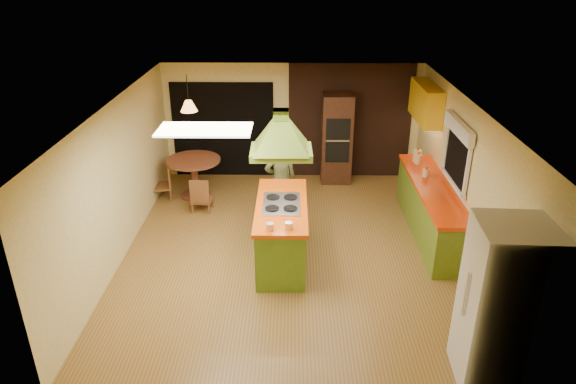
{
  "coord_description": "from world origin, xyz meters",
  "views": [
    {
      "loc": [
        0.05,
        -7.48,
        4.5
      ],
      "look_at": [
        -0.05,
        -0.2,
        1.15
      ],
      "focal_mm": 32.0,
      "sensor_mm": 36.0,
      "label": 1
    }
  ],
  "objects_px": {
    "canister_large": "(417,156)",
    "kitchen_island": "(282,231)",
    "refrigerator": "(504,306)",
    "wall_oven": "(337,138)",
    "dining_table": "(194,170)",
    "man": "(281,181)"
  },
  "relations": [
    {
      "from": "man",
      "to": "refrigerator",
      "type": "relative_size",
      "value": 0.8
    },
    {
      "from": "refrigerator",
      "to": "wall_oven",
      "type": "xyz_separation_m",
      "value": [
        -1.41,
        5.8,
        -0.04
      ]
    },
    {
      "from": "man",
      "to": "refrigerator",
      "type": "xyz_separation_m",
      "value": [
        2.56,
        -3.89,
        0.2
      ]
    },
    {
      "from": "kitchen_island",
      "to": "dining_table",
      "type": "xyz_separation_m",
      "value": [
        -1.83,
        2.39,
        0.07
      ]
    },
    {
      "from": "dining_table",
      "to": "canister_large",
      "type": "height_order",
      "value": "canister_large"
    },
    {
      "from": "dining_table",
      "to": "wall_oven",
      "type": "bearing_deg",
      "value": 16.35
    },
    {
      "from": "kitchen_island",
      "to": "canister_large",
      "type": "relative_size",
      "value": 8.45
    },
    {
      "from": "kitchen_island",
      "to": "wall_oven",
      "type": "bearing_deg",
      "value": 71.15
    },
    {
      "from": "refrigerator",
      "to": "wall_oven",
      "type": "distance_m",
      "value": 5.96
    },
    {
      "from": "canister_large",
      "to": "dining_table",
      "type": "bearing_deg",
      "value": 175.16
    },
    {
      "from": "man",
      "to": "wall_oven",
      "type": "bearing_deg",
      "value": -134.42
    },
    {
      "from": "man",
      "to": "canister_large",
      "type": "xyz_separation_m",
      "value": [
        2.6,
        0.68,
        0.24
      ]
    },
    {
      "from": "kitchen_island",
      "to": "wall_oven",
      "type": "distance_m",
      "value": 3.46
    },
    {
      "from": "canister_large",
      "to": "kitchen_island",
      "type": "bearing_deg",
      "value": -141.59
    },
    {
      "from": "man",
      "to": "refrigerator",
      "type": "bearing_deg",
      "value": 110.03
    },
    {
      "from": "man",
      "to": "canister_large",
      "type": "height_order",
      "value": "man"
    },
    {
      "from": "man",
      "to": "canister_large",
      "type": "relative_size",
      "value": 6.81
    },
    {
      "from": "wall_oven",
      "to": "refrigerator",
      "type": "bearing_deg",
      "value": -76.59
    },
    {
      "from": "wall_oven",
      "to": "dining_table",
      "type": "distance_m",
      "value": 3.08
    },
    {
      "from": "kitchen_island",
      "to": "refrigerator",
      "type": "relative_size",
      "value": 0.99
    },
    {
      "from": "man",
      "to": "wall_oven",
      "type": "height_order",
      "value": "wall_oven"
    },
    {
      "from": "kitchen_island",
      "to": "wall_oven",
      "type": "height_order",
      "value": "wall_oven"
    }
  ]
}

